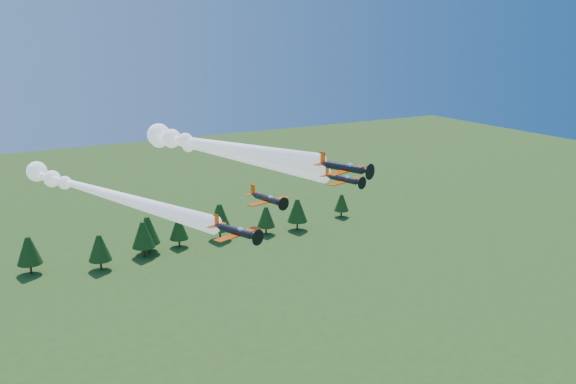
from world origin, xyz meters
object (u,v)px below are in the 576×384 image
plane_left (98,191)px  plane_right (217,151)px  plane_lead (213,145)px  plane_slot (267,199)px

plane_left → plane_right: size_ratio=1.03×
plane_lead → plane_left: 22.66m
plane_slot → plane_right: bearing=72.4°
plane_right → plane_slot: bearing=-111.8°
plane_lead → plane_slot: size_ratio=5.16×
plane_lead → plane_slot: bearing=-66.3°
plane_lead → plane_left: (-13.60, 15.77, -8.93)m
plane_left → plane_slot: bearing=-67.8°
plane_lead → plane_right: bearing=45.4°
plane_right → plane_slot: size_ratio=6.76×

